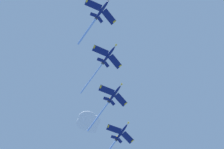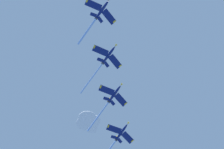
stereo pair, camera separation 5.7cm
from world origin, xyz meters
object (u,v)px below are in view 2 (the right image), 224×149
jet_second (105,60)px  jet_lead (98,16)px  jet_fourth (117,139)px  jet_third (110,100)px

jet_second → jet_lead: bearing=-66.3°
jet_lead → jet_second: jet_lead is taller
jet_fourth → jet_lead: bearing=-65.5°
jet_third → jet_second: bearing=-64.1°
jet_third → jet_fourth: (-10.07, 22.63, -6.05)m
jet_second → jet_fourth: bearing=114.9°
jet_third → jet_fourth: bearing=114.0°
jet_second → jet_fourth: (-19.96, 43.01, -12.96)m
jet_second → jet_third: size_ratio=1.00×
jet_lead → jet_third: bearing=114.8°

